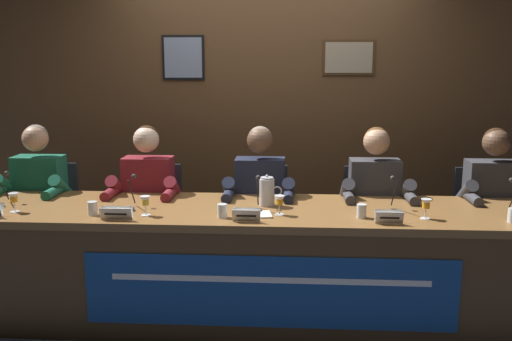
{
  "coord_description": "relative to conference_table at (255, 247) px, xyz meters",
  "views": [
    {
      "loc": [
        0.22,
        -3.51,
        1.69
      ],
      "look_at": [
        0.0,
        0.0,
        1.01
      ],
      "focal_mm": 39.01,
      "sensor_mm": 36.0,
      "label": 1
    }
  ],
  "objects": [
    {
      "name": "conference_table",
      "position": [
        0.0,
        0.0,
        0.0
      ],
      "size": [
        4.47,
        0.84,
        0.76
      ],
      "color": "brown",
      "rests_on": "ground_plane"
    },
    {
      "name": "chair_center",
      "position": [
        -0.0,
        0.72,
        -0.09
      ],
      "size": [
        0.44,
        0.44,
        0.91
      ],
      "color": "black",
      "rests_on": "ground_plane"
    },
    {
      "name": "nameplate_right",
      "position": [
        0.8,
        -0.19,
        0.26
      ],
      "size": [
        0.16,
        0.06,
        0.08
      ],
      "color": "white",
      "rests_on": "conference_table"
    },
    {
      "name": "panelist_far_right",
      "position": [
        1.67,
        0.52,
        0.19
      ],
      "size": [
        0.51,
        0.48,
        1.24
      ],
      "color": "black",
      "rests_on": "ground_plane"
    },
    {
      "name": "document_stack_center",
      "position": [
        -0.0,
        -0.06,
        0.23
      ],
      "size": [
        0.23,
        0.18,
        0.01
      ],
      "color": "white",
      "rests_on": "conference_table"
    },
    {
      "name": "chair_left",
      "position": [
        -0.84,
        0.72,
        -0.09
      ],
      "size": [
        0.44,
        0.44,
        0.91
      ],
      "color": "black",
      "rests_on": "ground_plane"
    },
    {
      "name": "nameplate_center",
      "position": [
        -0.04,
        -0.19,
        0.26
      ],
      "size": [
        0.17,
        0.06,
        0.08
      ],
      "color": "white",
      "rests_on": "conference_table"
    },
    {
      "name": "microphone_center",
      "position": [
        0.01,
        0.05,
        0.3
      ],
      "size": [
        0.06,
        0.17,
        0.22
      ],
      "color": "black",
      "rests_on": "conference_table"
    },
    {
      "name": "chair_far_left",
      "position": [
        -1.67,
        0.72,
        -0.09
      ],
      "size": [
        0.44,
        0.44,
        0.91
      ],
      "color": "black",
      "rests_on": "ground_plane"
    },
    {
      "name": "microphone_left",
      "position": [
        -0.81,
        0.04,
        0.3
      ],
      "size": [
        0.06,
        0.17,
        0.22
      ],
      "color": "black",
      "rests_on": "conference_table"
    },
    {
      "name": "wall_back_panelled",
      "position": [
        -0.0,
        1.45,
        0.77
      ],
      "size": [
        5.67,
        0.14,
        2.6
      ],
      "color": "brown",
      "rests_on": "ground_plane"
    },
    {
      "name": "juice_glass_right",
      "position": [
        1.04,
        -0.07,
        0.31
      ],
      "size": [
        0.06,
        0.06,
        0.12
      ],
      "color": "white",
      "rests_on": "conference_table"
    },
    {
      "name": "water_cup_left",
      "position": [
        -1.01,
        -0.11,
        0.26
      ],
      "size": [
        0.06,
        0.06,
        0.08
      ],
      "color": "silver",
      "rests_on": "conference_table"
    },
    {
      "name": "chair_right",
      "position": [
        0.83,
        0.72,
        -0.09
      ],
      "size": [
        0.44,
        0.44,
        0.91
      ],
      "color": "black",
      "rests_on": "ground_plane"
    },
    {
      "name": "chair_far_right",
      "position": [
        1.67,
        0.72,
        -0.09
      ],
      "size": [
        0.44,
        0.44,
        0.91
      ],
      "color": "black",
      "rests_on": "ground_plane"
    },
    {
      "name": "water_cup_right",
      "position": [
        0.66,
        -0.07,
        0.26
      ],
      "size": [
        0.06,
        0.06,
        0.08
      ],
      "color": "silver",
      "rests_on": "conference_table"
    },
    {
      "name": "juice_glass_center",
      "position": [
        0.15,
        -0.03,
        0.31
      ],
      "size": [
        0.06,
        0.06,
        0.12
      ],
      "color": "white",
      "rests_on": "conference_table"
    },
    {
      "name": "juice_glass_far_left",
      "position": [
        -1.53,
        -0.07,
        0.31
      ],
      "size": [
        0.06,
        0.06,
        0.12
      ],
      "color": "white",
      "rests_on": "conference_table"
    },
    {
      "name": "juice_glass_left",
      "position": [
        -0.67,
        -0.1,
        0.31
      ],
      "size": [
        0.06,
        0.06,
        0.12
      ],
      "color": "white",
      "rests_on": "conference_table"
    },
    {
      "name": "microphone_right",
      "position": [
        0.88,
        0.09,
        0.3
      ],
      "size": [
        0.06,
        0.17,
        0.22
      ],
      "color": "black",
      "rests_on": "conference_table"
    },
    {
      "name": "nameplate_left",
      "position": [
        -0.83,
        -0.2,
        0.26
      ],
      "size": [
        0.19,
        0.06,
        0.08
      ],
      "color": "white",
      "rests_on": "conference_table"
    },
    {
      "name": "panelist_center",
      "position": [
        -0.0,
        0.52,
        0.19
      ],
      "size": [
        0.51,
        0.48,
        1.24
      ],
      "color": "black",
      "rests_on": "ground_plane"
    },
    {
      "name": "water_cup_center",
      "position": [
        -0.19,
        -0.12,
        0.26
      ],
      "size": [
        0.06,
        0.06,
        0.08
      ],
      "color": "silver",
      "rests_on": "conference_table"
    },
    {
      "name": "panelist_left",
      "position": [
        -0.84,
        0.52,
        0.19
      ],
      "size": [
        0.51,
        0.48,
        1.24
      ],
      "color": "black",
      "rests_on": "ground_plane"
    },
    {
      "name": "panelist_far_left",
      "position": [
        -1.67,
        0.52,
        0.19
      ],
      "size": [
        0.51,
        0.48,
        1.24
      ],
      "color": "black",
      "rests_on": "ground_plane"
    },
    {
      "name": "panelist_right",
      "position": [
        0.83,
        0.52,
        0.19
      ],
      "size": [
        0.51,
        0.48,
        1.24
      ],
      "color": "black",
      "rests_on": "ground_plane"
    },
    {
      "name": "microphone_far_left",
      "position": [
        -1.69,
        0.09,
        0.3
      ],
      "size": [
        0.06,
        0.17,
        0.22
      ],
      "color": "black",
      "rests_on": "conference_table"
    },
    {
      "name": "water_pitcher_central",
      "position": [
        0.07,
        0.19,
        0.32
      ],
      "size": [
        0.15,
        0.1,
        0.21
      ],
      "color": "silver",
      "rests_on": "conference_table"
    },
    {
      "name": "ground_plane",
      "position": [
        -0.0,
        0.12,
        -0.53
      ],
      "size": [
        12.0,
        12.0,
        0.0
      ],
      "primitive_type": "plane",
      "color": "#383D4C"
    }
  ]
}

